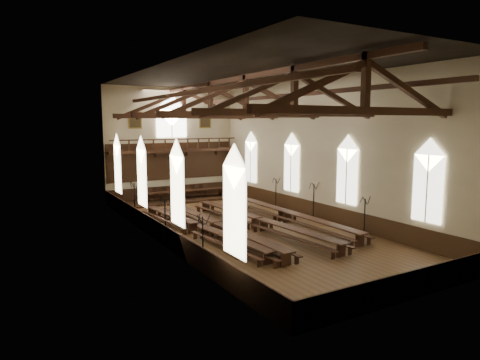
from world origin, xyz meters
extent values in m
plane|color=brown|center=(0.00, 0.00, 0.00)|extent=(26.00, 26.00, 0.00)
plane|color=beige|center=(0.00, 13.00, 5.00)|extent=(12.00, 0.00, 12.00)
plane|color=beige|center=(0.00, -13.00, 5.00)|extent=(12.00, 0.00, 12.00)
plane|color=beige|center=(-6.00, 0.00, 5.00)|extent=(0.00, 26.00, 26.00)
plane|color=beige|center=(6.00, 0.00, 5.00)|extent=(0.00, 26.00, 26.00)
plane|color=black|center=(0.00, 0.00, 10.00)|extent=(26.00, 26.00, 0.00)
cube|color=#392211|center=(0.00, 12.96, 0.60)|extent=(11.90, 0.08, 1.20)
cube|color=#392211|center=(0.00, -12.96, 0.60)|extent=(11.90, 0.08, 1.20)
cube|color=#392211|center=(-5.96, 0.00, 0.60)|extent=(0.08, 25.90, 1.20)
cube|color=#392211|center=(5.96, 0.00, 0.60)|extent=(0.08, 25.90, 1.20)
cube|color=silver|center=(-5.90, -9.00, 3.40)|extent=(0.05, 1.80, 3.60)
cube|color=silver|center=(-5.90, -9.00, 5.20)|extent=(0.05, 1.80, 1.80)
cylinder|color=beige|center=(-5.86, -9.00, 3.40)|extent=(0.08, 0.08, 3.60)
cube|color=silver|center=(-5.90, -3.00, 3.40)|extent=(0.05, 1.80, 3.60)
cube|color=silver|center=(-5.90, -3.00, 5.20)|extent=(0.05, 1.80, 1.80)
cylinder|color=beige|center=(-5.86, -3.00, 3.40)|extent=(0.08, 0.08, 3.60)
cube|color=silver|center=(-5.90, 3.00, 3.40)|extent=(0.05, 1.80, 3.60)
cube|color=silver|center=(-5.90, 3.00, 5.20)|extent=(0.05, 1.80, 1.80)
cylinder|color=beige|center=(-5.86, 3.00, 3.40)|extent=(0.08, 0.08, 3.60)
cube|color=silver|center=(-5.90, 9.00, 3.40)|extent=(0.05, 1.80, 3.60)
cube|color=silver|center=(-5.90, 9.00, 5.20)|extent=(0.05, 1.80, 1.80)
cylinder|color=beige|center=(-5.86, 9.00, 3.40)|extent=(0.08, 0.08, 3.60)
cube|color=silver|center=(5.90, -9.00, 3.40)|extent=(0.05, 1.80, 3.60)
cube|color=silver|center=(5.90, -9.00, 5.20)|extent=(0.05, 1.80, 1.80)
cylinder|color=beige|center=(5.86, -9.00, 3.40)|extent=(0.08, 0.08, 3.60)
cube|color=silver|center=(5.90, -3.00, 3.40)|extent=(0.05, 1.80, 3.60)
cube|color=silver|center=(5.90, -3.00, 5.20)|extent=(0.05, 1.80, 1.80)
cylinder|color=beige|center=(5.86, -3.00, 3.40)|extent=(0.08, 0.08, 3.60)
cube|color=silver|center=(5.90, 3.00, 3.40)|extent=(0.05, 1.80, 3.60)
cube|color=silver|center=(5.90, 3.00, 5.20)|extent=(0.05, 1.80, 1.80)
cylinder|color=beige|center=(5.86, 3.00, 3.40)|extent=(0.08, 0.08, 3.60)
cube|color=silver|center=(5.90, 9.00, 3.40)|extent=(0.05, 1.80, 3.60)
cube|color=silver|center=(5.90, 9.00, 5.20)|extent=(0.05, 1.80, 1.80)
cylinder|color=beige|center=(5.86, 9.00, 3.40)|extent=(0.08, 0.08, 3.60)
cube|color=white|center=(0.00, 12.90, 6.80)|extent=(2.80, 0.05, 2.40)
cube|color=white|center=(0.00, 12.90, 8.00)|extent=(2.80, 0.05, 2.80)
cylinder|color=beige|center=(0.00, 12.86, 6.80)|extent=(0.10, 0.10, 2.40)
cube|color=#371E11|center=(0.00, 12.35, 4.40)|extent=(11.80, 1.20, 0.20)
cube|color=#392211|center=(0.00, 12.94, 3.45)|extent=(11.80, 0.10, 3.30)
cube|color=#371E11|center=(0.00, 11.81, 5.45)|extent=(11.60, 0.12, 0.10)
cube|color=#371E11|center=(0.00, 11.81, 4.55)|extent=(11.60, 0.12, 0.10)
cube|color=#371E11|center=(-4.50, 12.75, 4.15)|extent=(0.35, 0.40, 0.50)
cube|color=#371E11|center=(-1.50, 12.75, 4.15)|extent=(0.35, 0.40, 0.50)
cube|color=#371E11|center=(1.50, 12.75, 4.15)|extent=(0.35, 0.40, 0.50)
cube|color=#371E11|center=(4.50, 12.75, 4.15)|extent=(0.35, 0.40, 0.50)
cube|color=brown|center=(-3.30, 12.91, 7.10)|extent=(1.15, 0.06, 1.45)
cube|color=black|center=(-3.30, 12.87, 7.10)|extent=(0.95, 0.04, 1.25)
cube|color=brown|center=(3.30, 12.91, 7.10)|extent=(1.15, 0.06, 1.45)
cube|color=black|center=(3.30, 12.87, 7.10)|extent=(0.95, 0.04, 1.25)
cube|color=#371E11|center=(0.00, -10.00, 7.40)|extent=(11.70, 0.35, 0.35)
cube|color=#371E11|center=(0.00, -10.00, 8.70)|extent=(0.30, 0.30, 2.40)
cube|color=#371E11|center=(-2.88, -10.00, 8.30)|extent=(5.44, 0.26, 2.40)
cube|color=#371E11|center=(2.88, -10.00, 8.30)|extent=(5.44, 0.26, 2.40)
cube|color=#371E11|center=(0.00, -5.00, 7.40)|extent=(11.70, 0.35, 0.35)
cube|color=#371E11|center=(0.00, -5.00, 8.70)|extent=(0.30, 0.30, 2.40)
cube|color=#371E11|center=(-2.88, -5.00, 8.30)|extent=(5.44, 0.26, 2.40)
cube|color=#371E11|center=(2.88, -5.00, 8.30)|extent=(5.44, 0.26, 2.40)
cube|color=#371E11|center=(0.00, 0.00, 7.40)|extent=(11.70, 0.35, 0.35)
cube|color=#371E11|center=(0.00, 0.00, 8.70)|extent=(0.30, 0.30, 2.40)
cube|color=#371E11|center=(-2.88, 0.00, 8.30)|extent=(5.44, 0.26, 2.40)
cube|color=#371E11|center=(2.88, 0.00, 8.30)|extent=(5.44, 0.26, 2.40)
cube|color=#371E11|center=(0.00, 5.00, 7.40)|extent=(11.70, 0.35, 0.35)
cube|color=#371E11|center=(0.00, 5.00, 8.70)|extent=(0.30, 0.30, 2.40)
cube|color=#371E11|center=(-2.88, 5.00, 8.30)|extent=(5.44, 0.26, 2.40)
cube|color=#371E11|center=(2.88, 5.00, 8.30)|extent=(5.44, 0.26, 2.40)
cube|color=#371E11|center=(0.00, 10.00, 7.40)|extent=(11.70, 0.35, 0.35)
cube|color=#371E11|center=(0.00, 10.00, 8.70)|extent=(0.30, 0.30, 2.40)
cube|color=#371E11|center=(-2.88, 10.00, 8.30)|extent=(5.44, 0.26, 2.40)
cube|color=#371E11|center=(2.88, 10.00, 8.30)|extent=(5.44, 0.26, 2.40)
cube|color=#371E11|center=(-3.36, 0.00, 8.70)|extent=(0.25, 25.70, 0.25)
cube|color=#371E11|center=(3.36, 0.00, 8.70)|extent=(0.25, 25.70, 0.25)
cube|color=#371E11|center=(0.00, 0.00, 9.70)|extent=(0.30, 25.70, 0.30)
cube|color=#371E11|center=(-3.40, -3.64, 0.68)|extent=(1.34, 6.73, 0.08)
cube|color=#371E11|center=(-3.40, -6.66, 0.32)|extent=(0.57, 0.13, 0.64)
cube|color=#371E11|center=(-3.40, -0.63, 0.32)|extent=(0.57, 0.13, 0.64)
cube|color=#371E11|center=(-3.40, -3.64, 0.24)|extent=(0.67, 5.91, 0.08)
cube|color=#371E11|center=(-3.99, -3.70, 0.40)|extent=(0.94, 6.69, 0.06)
cube|color=#371E11|center=(-3.99, -6.76, 0.19)|extent=(0.22, 0.09, 0.37)
cube|color=#371E11|center=(-3.99, -0.64, 0.19)|extent=(0.22, 0.09, 0.37)
cube|color=#371E11|center=(-2.81, -3.59, 0.40)|extent=(0.94, 6.69, 0.06)
cube|color=#371E11|center=(-2.81, -6.65, 0.19)|extent=(0.22, 0.09, 0.37)
cube|color=#371E11|center=(-2.81, -0.53, 0.19)|extent=(0.22, 0.09, 0.37)
cube|color=#371E11|center=(-3.40, 3.76, 0.68)|extent=(1.34, 6.73, 0.08)
cube|color=#371E11|center=(-3.40, 0.74, 0.32)|extent=(0.57, 0.13, 0.64)
cube|color=#371E11|center=(-3.40, 6.77, 0.32)|extent=(0.57, 0.13, 0.64)
cube|color=#371E11|center=(-3.40, 3.76, 0.24)|extent=(0.67, 5.91, 0.08)
cube|color=#371E11|center=(-3.99, 3.70, 0.40)|extent=(0.94, 6.69, 0.06)
cube|color=#371E11|center=(-3.99, 0.64, 0.19)|extent=(0.22, 0.09, 0.37)
cube|color=#371E11|center=(-3.99, 6.76, 0.19)|extent=(0.22, 0.09, 0.37)
cube|color=#371E11|center=(-2.81, 3.81, 0.40)|extent=(0.94, 6.69, 0.06)
cube|color=#371E11|center=(-2.81, 0.75, 0.19)|extent=(0.22, 0.09, 0.37)
cube|color=#371E11|center=(-2.81, 6.87, 0.19)|extent=(0.22, 0.09, 0.37)
cube|color=#371E11|center=(-2.22, -4.01, 0.73)|extent=(0.87, 7.22, 0.08)
cube|color=#371E11|center=(-2.22, -7.26, 0.35)|extent=(0.61, 0.09, 0.69)
cube|color=#371E11|center=(-2.22, -0.77, 0.35)|extent=(0.61, 0.09, 0.69)
cube|color=#371E11|center=(-2.22, -4.01, 0.26)|extent=(0.21, 6.39, 0.08)
cube|color=#371E11|center=(-2.86, -4.02, 0.43)|extent=(0.43, 7.21, 0.06)
cube|color=#371E11|center=(-2.86, -7.32, 0.20)|extent=(0.23, 0.08, 0.40)
cube|color=#371E11|center=(-2.86, -0.73, 0.20)|extent=(0.23, 0.08, 0.40)
cube|color=#371E11|center=(-1.58, -4.00, 0.43)|extent=(0.43, 7.21, 0.06)
cube|color=#371E11|center=(-1.58, -7.29, 0.20)|extent=(0.23, 0.08, 0.40)
cube|color=#371E11|center=(-1.58, -0.70, 0.20)|extent=(0.23, 0.08, 0.40)
cube|color=#371E11|center=(-2.22, 3.39, 0.73)|extent=(0.87, 7.22, 0.08)
cube|color=#371E11|center=(-2.22, 0.14, 0.35)|extent=(0.61, 0.09, 0.69)
cube|color=#371E11|center=(-2.22, 6.63, 0.35)|extent=(0.61, 0.09, 0.69)
cube|color=#371E11|center=(-2.22, 3.39, 0.26)|extent=(0.21, 6.39, 0.08)
cube|color=#371E11|center=(-2.86, 3.38, 0.43)|extent=(0.43, 7.21, 0.06)
cube|color=#371E11|center=(-2.86, 0.08, 0.20)|extent=(0.23, 0.08, 0.40)
cube|color=#371E11|center=(-2.86, 6.67, 0.20)|extent=(0.23, 0.08, 0.40)
cube|color=#371E11|center=(-1.58, 3.40, 0.43)|extent=(0.43, 7.21, 0.06)
cube|color=#371E11|center=(-1.58, 0.11, 0.20)|extent=(0.23, 0.08, 0.40)
cube|color=#371E11|center=(-1.58, 6.70, 0.20)|extent=(0.23, 0.08, 0.40)
cube|color=#371E11|center=(0.68, -4.30, 0.73)|extent=(1.28, 7.25, 0.08)
cube|color=#371E11|center=(0.68, -7.55, 0.35)|extent=(0.62, 0.13, 0.69)
cube|color=#371E11|center=(0.68, -1.05, 0.35)|extent=(0.62, 0.13, 0.69)
cube|color=#371E11|center=(0.68, -4.30, 0.26)|extent=(0.58, 6.38, 0.08)
cube|color=#371E11|center=(0.04, -4.35, 0.43)|extent=(0.85, 7.22, 0.06)
cube|color=#371E11|center=(0.04, -7.65, 0.20)|extent=(0.24, 0.09, 0.40)
cube|color=#371E11|center=(0.04, -1.05, 0.20)|extent=(0.24, 0.09, 0.40)
cube|color=#371E11|center=(1.31, -4.25, 0.43)|extent=(0.85, 7.22, 0.06)
cube|color=#371E11|center=(1.31, -7.55, 0.20)|extent=(0.24, 0.09, 0.40)
cube|color=#371E11|center=(1.31, -0.95, 0.20)|extent=(0.24, 0.09, 0.40)
cube|color=#371E11|center=(0.68, 3.10, 0.73)|extent=(1.28, 7.25, 0.08)
cube|color=#371E11|center=(0.68, -0.15, 0.35)|extent=(0.62, 0.13, 0.69)
cube|color=#371E11|center=(0.68, 6.35, 0.35)|extent=(0.62, 0.13, 0.69)
cube|color=#371E11|center=(0.68, 3.10, 0.26)|extent=(0.58, 6.38, 0.08)
cube|color=#371E11|center=(0.04, 3.05, 0.43)|extent=(0.85, 7.22, 0.06)
cube|color=#371E11|center=(0.04, -0.25, 0.20)|extent=(0.24, 0.09, 0.40)
cube|color=#371E11|center=(0.04, 6.35, 0.20)|extent=(0.24, 0.09, 0.40)
cube|color=#371E11|center=(1.31, 3.15, 0.43)|extent=(0.85, 7.22, 0.06)
cube|color=#371E11|center=(1.31, -0.15, 0.20)|extent=(0.24, 0.09, 0.40)
cube|color=#371E11|center=(1.31, 6.45, 0.20)|extent=(0.24, 0.09, 0.40)
cube|color=#371E11|center=(3.47, -3.25, 0.76)|extent=(0.77, 7.54, 0.09)
cube|color=#371E11|center=(3.47, -6.64, 0.36)|extent=(0.64, 0.09, 0.72)
cube|color=#371E11|center=(3.47, 0.14, 0.36)|extent=(0.64, 0.09, 0.72)
cube|color=#371E11|center=(3.47, -3.25, 0.27)|extent=(0.10, 6.67, 0.09)
cube|color=#371E11|center=(2.81, -3.25, 0.45)|extent=(0.32, 7.53, 0.06)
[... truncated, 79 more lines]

